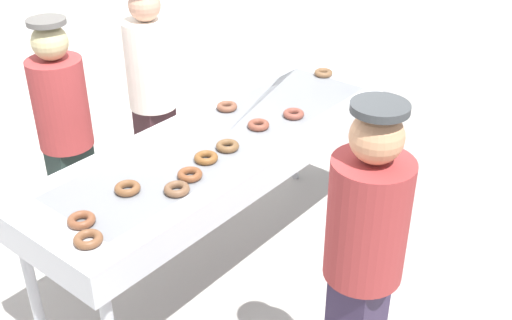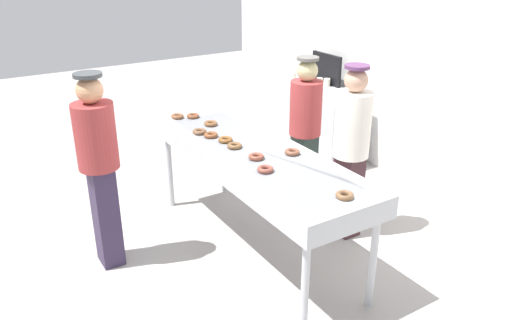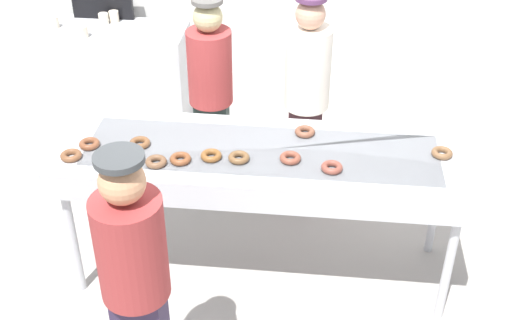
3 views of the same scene
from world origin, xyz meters
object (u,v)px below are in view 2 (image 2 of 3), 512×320
object	(u,v)px
chocolate_donut_7	(265,169)
paper_cup_2	(293,76)
fryer_conveyor	(254,159)
chocolate_donut_1	(225,140)
chocolate_donut_10	(235,146)
paper_cup_0	(327,82)
customer_waiting	(99,163)
worker_baker	(351,145)
chocolate_donut_2	(200,131)
menu_display	(326,69)
paper_cup_1	(297,83)
chocolate_donut_9	(345,195)
chocolate_donut_8	(193,116)
worker_assistant	(305,126)
chocolate_donut_6	(292,152)
paper_cup_3	(319,82)
chocolate_donut_0	(211,124)
chocolate_donut_3	(177,116)
chocolate_donut_5	(211,135)
chocolate_donut_4	(256,157)
prep_counter	(311,119)

from	to	relation	value
chocolate_donut_7	paper_cup_2	distance (m)	3.10
fryer_conveyor	paper_cup_2	size ratio (longest dim) A/B	25.71
chocolate_donut_1	chocolate_donut_7	world-z (taller)	same
chocolate_donut_10	paper_cup_0	world-z (taller)	chocolate_donut_10
customer_waiting	worker_baker	bearing A→B (deg)	83.20
chocolate_donut_2	menu_display	xyz separation A→B (m)	(-1.00, 2.28, 0.10)
chocolate_donut_7	paper_cup_1	distance (m)	2.75
chocolate_donut_9	paper_cup_2	size ratio (longest dim) A/B	1.30
chocolate_donut_8	menu_display	size ratio (longest dim) A/B	0.24
chocolate_donut_9	customer_waiting	size ratio (longest dim) A/B	0.08
paper_cup_2	customer_waiting	bearing A→B (deg)	-63.60
chocolate_donut_10	worker_assistant	size ratio (longest dim) A/B	0.08
chocolate_donut_1	chocolate_donut_6	size ratio (longest dim) A/B	1.00
chocolate_donut_7	paper_cup_3	distance (m)	2.89
chocolate_donut_1	paper_cup_2	bearing A→B (deg)	130.74
chocolate_donut_0	chocolate_donut_2	size ratio (longest dim) A/B	1.00
chocolate_donut_3	paper_cup_1	distance (m)	1.93
paper_cup_0	paper_cup_3	distance (m)	0.09
paper_cup_2	paper_cup_3	xyz separation A→B (m)	(0.40, 0.12, 0.00)
paper_cup_1	chocolate_donut_10	bearing A→B (deg)	-49.24
chocolate_donut_0	menu_display	world-z (taller)	menu_display
chocolate_donut_3	worker_baker	world-z (taller)	worker_baker
chocolate_donut_6	paper_cup_0	size ratio (longest dim) A/B	1.30
paper_cup_1	chocolate_donut_7	bearing A→B (deg)	-41.23
chocolate_donut_2	paper_cup_0	distance (m)	2.38
paper_cup_0	paper_cup_3	xyz separation A→B (m)	(-0.07, -0.06, 0.00)
chocolate_donut_5	chocolate_donut_4	bearing A→B (deg)	6.96
chocolate_donut_7	chocolate_donut_10	bearing A→B (deg)	175.46
paper_cup_1	paper_cup_3	world-z (taller)	same
chocolate_donut_4	prep_counter	size ratio (longest dim) A/B	0.08
prep_counter	paper_cup_0	distance (m)	0.52
fryer_conveyor	worker_assistant	xyz separation A→B (m)	(-0.46, 0.88, -0.00)
paper_cup_0	chocolate_donut_6	bearing A→B (deg)	-45.84
chocolate_donut_9	worker_assistant	bearing A→B (deg)	151.62
worker_assistant	fryer_conveyor	bearing A→B (deg)	128.90
customer_waiting	chocolate_donut_8	bearing A→B (deg)	129.69
chocolate_donut_1	chocolate_donut_7	bearing A→B (deg)	-3.75
chocolate_donut_4	chocolate_donut_8	bearing A→B (deg)	178.89
chocolate_donut_3	prep_counter	bearing A→B (deg)	103.33
paper_cup_1	menu_display	xyz separation A→B (m)	(0.05, 0.42, 0.14)
chocolate_donut_1	paper_cup_0	bearing A→B (deg)	119.52
chocolate_donut_5	chocolate_donut_8	world-z (taller)	same
chocolate_donut_4	chocolate_donut_9	world-z (taller)	same
worker_baker	prep_counter	xyz separation A→B (m)	(-1.83, 0.99, -0.45)
chocolate_donut_6	worker_assistant	world-z (taller)	worker_assistant
paper_cup_1	paper_cup_3	distance (m)	0.30
customer_waiting	prep_counter	xyz separation A→B (m)	(-1.12, 3.02, -0.49)
chocolate_donut_6	fryer_conveyor	bearing A→B (deg)	-139.93
chocolate_donut_8	worker_assistant	size ratio (longest dim) A/B	0.08
fryer_conveyor	chocolate_donut_0	world-z (taller)	chocolate_donut_0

